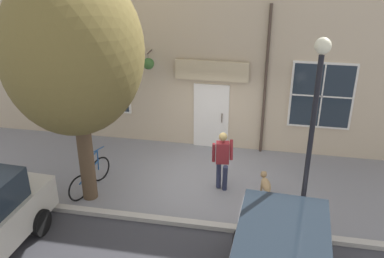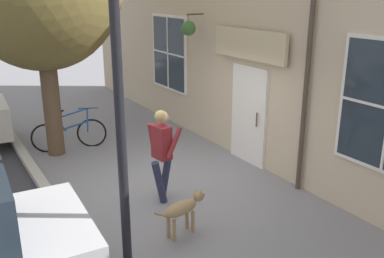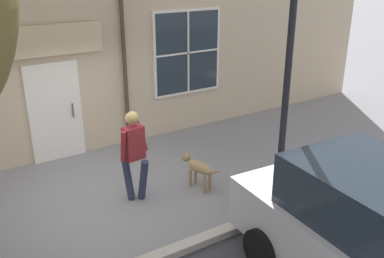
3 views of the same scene
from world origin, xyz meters
name	(u,v)px [view 3 (image 3 of 3)]	position (x,y,z in m)	size (l,w,h in m)	color
ground_plane	(103,200)	(0.00, 0.00, 0.00)	(90.00, 90.00, 0.00)	gray
storefront_facade	(50,36)	(-2.34, -0.01, 2.59)	(0.95, 18.00, 5.20)	#C6B293
pedestrian_walking	(134,148)	(0.27, 0.54, 1.00)	(0.57, 0.55, 1.67)	#282D47
dog_on_leash	(198,167)	(0.52, 1.69, 0.43)	(1.03, 0.35, 0.64)	#997A51
street_lamp	(291,34)	(1.79, 2.52, 2.98)	(0.32, 0.32, 4.52)	black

